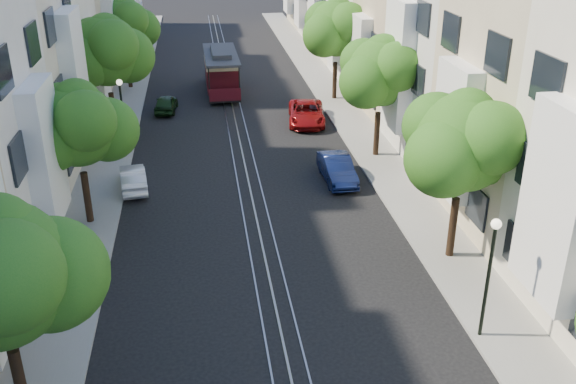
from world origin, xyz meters
name	(u,v)px	position (x,y,z in m)	size (l,w,h in m)	color
ground	(235,117)	(0.00, 28.00, 0.00)	(200.00, 200.00, 0.00)	black
sidewalk_east	(344,111)	(7.25, 28.00, 0.06)	(2.50, 80.00, 0.12)	gray
sidewalk_west	(120,121)	(-7.25, 28.00, 0.06)	(2.50, 80.00, 0.12)	gray
rail_left	(226,117)	(-0.55, 28.00, 0.01)	(0.06, 80.00, 0.02)	gray
rail_slot	(235,117)	(0.00, 28.00, 0.01)	(0.06, 80.00, 0.02)	gray
rail_right	(243,117)	(0.55, 28.00, 0.01)	(0.06, 80.00, 0.02)	gray
lane_line	(235,117)	(0.00, 28.00, 0.00)	(0.08, 80.00, 0.01)	tan
townhouses_east	(418,31)	(11.87, 27.91, 5.18)	(7.75, 72.00, 12.00)	beige
townhouses_west	(30,44)	(-11.87, 27.91, 5.08)	(7.75, 72.00, 11.76)	silver
tree_e_b	(464,145)	(7.26, 8.98, 4.73)	(4.93, 4.08, 6.68)	black
tree_e_c	(382,74)	(7.26, 19.98, 4.60)	(4.84, 3.99, 6.52)	black
tree_e_d	(337,29)	(7.26, 30.98, 4.87)	(5.01, 4.16, 6.85)	black
tree_w_b	(78,127)	(-7.14, 13.98, 4.40)	(4.72, 3.87, 6.27)	black
tree_w_c	(107,52)	(-7.14, 24.98, 5.07)	(5.13, 4.28, 7.09)	black
tree_w_d	(125,26)	(-7.14, 35.98, 4.60)	(4.84, 3.99, 6.52)	black
lamp_east	(491,261)	(6.30, 4.00, 2.85)	(0.32, 0.32, 4.16)	black
lamp_west	(122,106)	(-6.30, 22.00, 2.85)	(0.32, 0.32, 4.16)	black
cable_car	(221,69)	(-0.50, 34.06, 1.69)	(2.40, 7.45, 2.85)	black
parked_car_e_mid	(337,169)	(4.40, 17.02, 0.64)	(1.34, 3.86, 1.27)	#0B143A
parked_car_e_far	(306,113)	(4.40, 26.20, 0.65)	(2.17, 4.71, 1.31)	maroon
parked_car_w_mid	(133,178)	(-5.60, 17.44, 0.56)	(1.18, 3.38, 1.11)	silver
parked_car_w_far	(166,103)	(-4.40, 29.82, 0.56)	(1.32, 3.29, 1.12)	black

